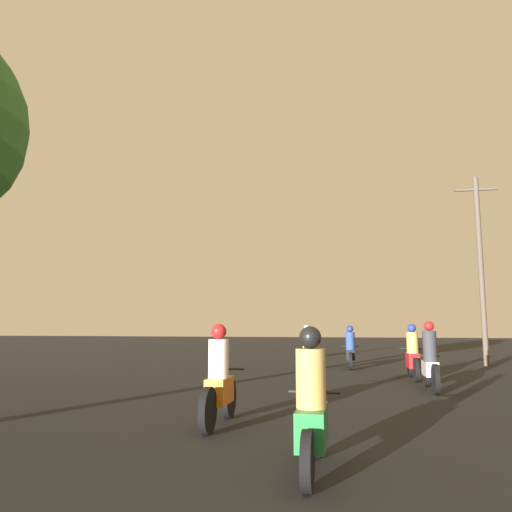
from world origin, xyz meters
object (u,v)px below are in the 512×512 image
object	(u,v)px
motorcycle_green	(312,414)
motorcycle_black	(351,351)
motorcycle_yellow	(307,344)
motorcycle_orange	(219,384)
utility_pole_far	(481,265)
motorcycle_silver	(430,362)
motorcycle_red	(413,357)

from	to	relation	value
motorcycle_green	motorcycle_black	size ratio (longest dim) A/B	0.88
motorcycle_yellow	motorcycle_black	bearing A→B (deg)	-75.15
motorcycle_green	motorcycle_orange	bearing A→B (deg)	127.99
utility_pole_far	motorcycle_green	bearing A→B (deg)	-110.12
utility_pole_far	motorcycle_silver	bearing A→B (deg)	-112.41
motorcycle_green	motorcycle_black	distance (m)	12.91
motorcycle_silver	motorcycle_black	bearing A→B (deg)	116.27
motorcycle_silver	motorcycle_black	distance (m)	6.00
motorcycle_green	motorcycle_silver	xyz separation A→B (m)	(2.29, 7.20, 0.04)
motorcycle_green	motorcycle_yellow	world-z (taller)	motorcycle_green
motorcycle_yellow	motorcycle_orange	bearing A→B (deg)	-95.95
motorcycle_red	motorcycle_orange	bearing A→B (deg)	-119.33
motorcycle_silver	motorcycle_red	bearing A→B (deg)	101.17
motorcycle_red	utility_pole_far	size ratio (longest dim) A/B	0.28
motorcycle_green	motorcycle_red	distance (m)	9.80
motorcycle_green	motorcycle_red	bearing A→B (deg)	79.27
motorcycle_orange	motorcycle_red	bearing A→B (deg)	61.37
motorcycle_red	motorcycle_yellow	bearing A→B (deg)	111.34
motorcycle_black	utility_pole_far	distance (m)	6.26
motorcycle_orange	motorcycle_red	size ratio (longest dim) A/B	0.94
motorcycle_green	motorcycle_red	world-z (taller)	motorcycle_red
motorcycle_green	motorcycle_orange	size ratio (longest dim) A/B	0.94
motorcycle_black	utility_pole_far	bearing A→B (deg)	20.48
utility_pole_far	motorcycle_orange	bearing A→B (deg)	-119.19
motorcycle_black	motorcycle_silver	bearing A→B (deg)	-72.27
motorcycle_orange	motorcycle_silver	distance (m)	6.32
motorcycle_green	motorcycle_black	bearing A→B (deg)	90.17
motorcycle_silver	motorcycle_black	xyz separation A→B (m)	(-1.87, 5.70, -0.05)
motorcycle_silver	motorcycle_orange	bearing A→B (deg)	-119.96
motorcycle_green	motorcycle_black	world-z (taller)	motorcycle_green
motorcycle_black	motorcycle_red	bearing A→B (deg)	-62.88
motorcycle_red	motorcycle_black	world-z (taller)	motorcycle_red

